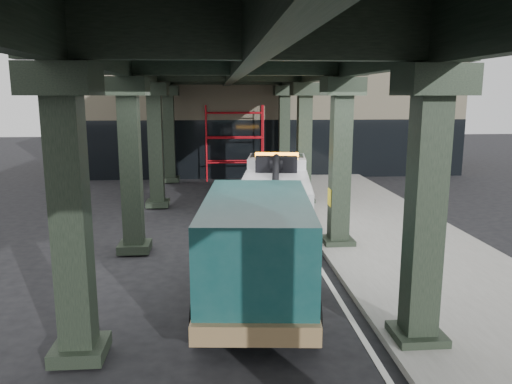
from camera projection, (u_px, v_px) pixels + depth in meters
name	position (u px, v px, depth m)	size (l,w,h in m)	color
ground	(257.00, 273.00, 12.84)	(90.00, 90.00, 0.00)	black
sidewalk	(399.00, 244.00, 15.14)	(5.00, 40.00, 0.15)	gray
lane_stripe	(308.00, 248.00, 14.93)	(0.12, 38.00, 0.01)	silver
viaduct	(237.00, 60.00, 13.73)	(7.40, 32.00, 6.40)	black
building	(262.00, 103.00, 31.81)	(22.00, 10.00, 8.00)	#C6B793
scaffolding	(234.00, 141.00, 26.77)	(3.08, 0.88, 4.00)	red
tow_truck	(276.00, 191.00, 17.36)	(3.09, 7.86, 2.51)	black
towed_van	(257.00, 245.00, 10.86)	(2.83, 6.10, 2.40)	#113E3E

